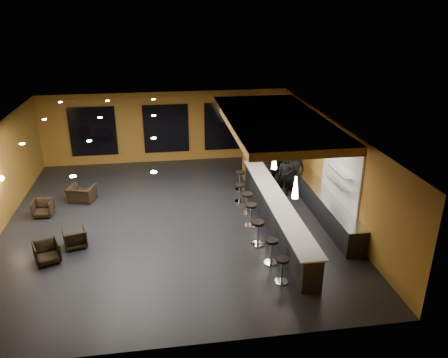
{
  "coord_description": "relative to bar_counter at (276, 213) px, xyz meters",
  "views": [
    {
      "loc": [
        -0.25,
        -14.58,
        7.54
      ],
      "look_at": [
        2.0,
        0.5,
        1.3
      ],
      "focal_mm": 35.0,
      "sensor_mm": 36.0,
      "label": 1
    }
  ],
  "objects": [
    {
      "name": "bar_stool_5",
      "position": [
        -0.92,
        2.18,
        -0.02
      ],
      "size": [
        0.38,
        0.38,
        0.75
      ],
      "rotation": [
        0.0,
        0.0,
        -0.38
      ],
      "color": "silver",
      "rests_on": "floor"
    },
    {
      "name": "ceiling",
      "position": [
        -3.65,
        1.0,
        3.05
      ],
      "size": [
        12.0,
        13.0,
        0.1
      ],
      "primitive_type": "cube",
      "color": "black"
    },
    {
      "name": "window_center",
      "position": [
        -3.65,
        7.44,
        1.2
      ],
      "size": [
        2.2,
        0.06,
        2.4
      ],
      "primitive_type": "cube",
      "color": "black",
      "rests_on": "wall_back"
    },
    {
      "name": "bar_stool_2",
      "position": [
        -0.93,
        -1.25,
        0.05
      ],
      "size": [
        0.44,
        0.44,
        0.86
      ],
      "rotation": [
        0.0,
        0.0,
        0.2
      ],
      "color": "silver",
      "rests_on": "floor"
    },
    {
      "name": "armchair_a",
      "position": [
        -7.61,
        -1.27,
        -0.16
      ],
      "size": [
        0.95,
        0.96,
        0.68
      ],
      "primitive_type": "imported",
      "rotation": [
        0.0,
        0.0,
        0.38
      ],
      "color": "black",
      "rests_on": "floor"
    },
    {
      "name": "wall_front",
      "position": [
        -3.65,
        -5.55,
        1.25
      ],
      "size": [
        12.0,
        0.1,
        3.5
      ],
      "primitive_type": "cube",
      "color": "#9E6A23",
      "rests_on": "floor"
    },
    {
      "name": "staff_b",
      "position": [
        1.07,
        3.64,
        0.31
      ],
      "size": [
        0.92,
        0.8,
        1.62
      ],
      "primitive_type": "imported",
      "rotation": [
        0.0,
        0.0,
        -0.26
      ],
      "color": "black",
      "rests_on": "floor"
    },
    {
      "name": "window_left",
      "position": [
        -7.15,
        7.44,
        1.2
      ],
      "size": [
        2.2,
        0.06,
        2.4
      ],
      "primitive_type": "cube",
      "color": "black",
      "rests_on": "wall_back"
    },
    {
      "name": "wall_sconce",
      "position": [
        -9.53,
        1.5,
        1.3
      ],
      "size": [
        0.22,
        0.22,
        0.22
      ],
      "primitive_type": "sphere",
      "color": "#FFE5B2",
      "rests_on": "wall_left"
    },
    {
      "name": "pendant_1",
      "position": [
        0.0,
        0.5,
        1.85
      ],
      "size": [
        0.2,
        0.2,
        0.7
      ],
      "primitive_type": "cone",
      "color": "white",
      "rests_on": "wood_soffit"
    },
    {
      "name": "bar_stool_1",
      "position": [
        -0.76,
        -2.37,
        0.03
      ],
      "size": [
        0.42,
        0.42,
        0.83
      ],
      "rotation": [
        0.0,
        0.0,
        0.16
      ],
      "color": "silver",
      "rests_on": "floor"
    },
    {
      "name": "staff_c",
      "position": [
        1.6,
        3.09,
        0.43
      ],
      "size": [
        1.01,
        0.77,
        1.86
      ],
      "primitive_type": "imported",
      "rotation": [
        0.0,
        0.0,
        -0.21
      ],
      "color": "black",
      "rests_on": "floor"
    },
    {
      "name": "floor",
      "position": [
        -3.65,
        1.0,
        -0.55
      ],
      "size": [
        12.0,
        13.0,
        0.1
      ],
      "primitive_type": "cube",
      "color": "black",
      "rests_on": "ground"
    },
    {
      "name": "window_right",
      "position": [
        -0.65,
        7.44,
        1.2
      ],
      "size": [
        2.2,
        0.06,
        2.4
      ],
      "primitive_type": "cube",
      "color": "black",
      "rests_on": "wall_back"
    },
    {
      "name": "bar_stool_4",
      "position": [
        -0.83,
        1.08,
        0.03
      ],
      "size": [
        0.42,
        0.42,
        0.83
      ],
      "rotation": [
        0.0,
        0.0,
        -0.24
      ],
      "color": "silver",
      "rests_on": "floor"
    },
    {
      "name": "wall_shelf_lower",
      "position": [
        2.17,
        -0.2,
        1.1
      ],
      "size": [
        0.3,
        1.5,
        0.03
      ],
      "primitive_type": "cube",
      "color": "silver",
      "rests_on": "wall_right"
    },
    {
      "name": "pendant_0",
      "position": [
        0.0,
        -2.0,
        1.85
      ],
      "size": [
        0.2,
        0.2,
        0.7
      ],
      "primitive_type": "cone",
      "color": "white",
      "rests_on": "wood_soffit"
    },
    {
      "name": "bar_top",
      "position": [
        0.0,
        0.0,
        0.52
      ],
      "size": [
        0.78,
        8.1,
        0.05
      ],
      "primitive_type": "cube",
      "color": "beige",
      "rests_on": "bar_counter"
    },
    {
      "name": "armchair_d",
      "position": [
        -7.22,
        3.15,
        -0.17
      ],
      "size": [
        1.21,
        1.12,
        0.65
      ],
      "primitive_type": "imported",
      "rotation": [
        0.0,
        0.0,
        2.85
      ],
      "color": "black",
      "rests_on": "floor"
    },
    {
      "name": "prep_top",
      "position": [
        2.0,
        0.5,
        0.39
      ],
      "size": [
        0.72,
        6.0,
        0.03
      ],
      "primitive_type": "cube",
      "color": "silver",
      "rests_on": "prep_counter"
    },
    {
      "name": "prep_counter",
      "position": [
        2.0,
        0.5,
        -0.07
      ],
      "size": [
        0.7,
        6.0,
        0.86
      ],
      "primitive_type": "cube",
      "color": "black",
      "rests_on": "floor"
    },
    {
      "name": "pendant_2",
      "position": [
        0.0,
        3.0,
        1.85
      ],
      "size": [
        0.2,
        0.2,
        0.7
      ],
      "primitive_type": "cone",
      "color": "white",
      "rests_on": "wood_soffit"
    },
    {
      "name": "wood_soffit",
      "position": [
        0.35,
        2.0,
        2.86
      ],
      "size": [
        3.6,
        8.0,
        0.28
      ],
      "primitive_type": "cube",
      "color": "olive",
      "rests_on": "ceiling"
    },
    {
      "name": "bar_stool_3",
      "position": [
        -0.89,
        0.1,
        0.05
      ],
      "size": [
        0.43,
        0.43,
        0.85
      ],
      "rotation": [
        0.0,
        0.0,
        0.34
      ],
      "color": "silver",
      "rests_on": "floor"
    },
    {
      "name": "tile_backsplash",
      "position": [
        2.31,
        0.0,
        1.5
      ],
      "size": [
        0.06,
        3.2,
        2.4
      ],
      "primitive_type": "cube",
      "color": "white",
      "rests_on": "wall_right"
    },
    {
      "name": "bar_stool_6",
      "position": [
        -0.69,
        3.34,
        0.03
      ],
      "size": [
        0.42,
        0.42,
        0.83
      ],
      "rotation": [
        0.0,
        0.0,
        0.35
      ],
      "color": "silver",
      "rests_on": "floor"
    },
    {
      "name": "staff_a",
      "position": [
        1.05,
        2.54,
        0.37
      ],
      "size": [
        0.73,
        0.58,
        1.73
      ],
      "primitive_type": "imported",
      "rotation": [
        0.0,
        0.0,
        -0.3
      ],
      "color": "black",
      "rests_on": "floor"
    },
    {
      "name": "bar_stool_0",
      "position": [
        -0.7,
        -3.38,
        0.0
      ],
      "size": [
        0.4,
        0.4,
        0.79
      ],
      "rotation": [
        0.0,
        0.0,
        -0.02
      ],
      "color": "silver",
      "rests_on": "floor"
    },
    {
      "name": "armchair_b",
      "position": [
        -6.9,
        -0.45,
        -0.17
      ],
      "size": [
        0.87,
        0.89,
        0.65
      ],
      "primitive_type": "imported",
      "rotation": [
        0.0,
        0.0,
        3.43
      ],
      "color": "black",
      "rests_on": "floor"
    },
    {
      "name": "wall_right",
      "position": [
        2.4,
        1.0,
        1.25
      ],
      "size": [
        0.1,
        13.0,
        3.5
      ],
      "primitive_type": "cube",
      "color": "#9E6A23",
      "rests_on": "floor"
    },
    {
      "name": "armchair_c",
      "position": [
        -8.46,
        2.02,
        -0.18
      ],
      "size": [
        0.72,
        0.73,
        0.65
      ],
      "primitive_type": "imported",
      "rotation": [
        0.0,
        0.0,
        -0.03
      ],
      "color": "black",
      "rests_on": "floor"
    },
    {
      "name": "bar_counter",
      "position": [
        0.0,
        0.0,
        0.0
      ],
      "size": [
        0.6,
        8.0,
        1.0
      ],
      "primitive_type": "cube",
      "color": "black",
      "rests_on": "floor"
    },
    {
      "name": "wall_back",
      "position": [
        -3.65,
        7.55,
        1.25
      ],
      "size": [
        12.0,
        0.1,
        3.5
      ],
      "primitive_type": "cube",
      "color": "#9E6A23",
      "rests_on": "floor"
    },
    {
      "name": "wall_shelf_upper",
      "position": [
        2.17,
        -0.2,
        1.55
      ],
      "size": [
        0.3,
        1.5,
        0.03
      ],
      "primitive_type": "cube",
      "color": "silver",
      "rests_on": "wall_right"
    },
    {
      "name": "column",
      "position": [
        0.0,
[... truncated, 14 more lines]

